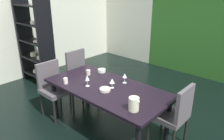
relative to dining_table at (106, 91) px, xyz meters
name	(u,v)px	position (x,y,z in m)	size (l,w,h in m)	color
ground_plane	(95,120)	(-0.28, 0.02, -0.65)	(5.46, 6.29, 0.02)	black
back_panel_interior	(127,16)	(-2.12, 3.12, 0.64)	(1.80, 0.10, 2.56)	silver
garden_window_panel	(224,26)	(0.61, 3.12, 0.64)	(3.66, 0.10, 2.56)	#2D6624
left_interior_panel	(11,25)	(-2.96, 0.02, 0.64)	(0.10, 6.29, 2.56)	silver
dining_table	(106,91)	(0.00, 0.00, 0.00)	(1.90, 0.93, 0.72)	black
chair_left_far	(80,75)	(-0.97, 0.30, -0.08)	(0.45, 0.44, 1.00)	#534C51
chair_left_near	(53,86)	(-0.96, -0.30, -0.11)	(0.45, 0.44, 0.93)	#534C51
chair_right_far	(174,113)	(0.96, 0.30, -0.11)	(0.44, 0.44, 0.94)	#534C51
display_shelf	(35,42)	(-2.40, 0.24, 0.31)	(0.93, 0.37, 1.93)	black
wine_glass_near_shelf	(125,76)	(0.11, 0.29, 0.19)	(0.07, 0.07, 0.15)	silver
wine_glass_north	(112,81)	(0.09, 0.03, 0.18)	(0.08, 0.08, 0.15)	silver
wine_glass_east	(87,78)	(-0.22, -0.17, 0.21)	(0.07, 0.07, 0.18)	silver
serving_bowl_right	(102,71)	(-0.47, 0.38, 0.10)	(0.14, 0.14, 0.05)	white
serving_bowl_south	(105,90)	(0.08, -0.11, 0.10)	(0.16, 0.16, 0.04)	beige
cup_rear	(66,81)	(-0.54, -0.34, 0.12)	(0.07, 0.07, 0.09)	white
cup_center	(88,72)	(-0.55, 0.13, 0.12)	(0.07, 0.07, 0.08)	beige
pitcher_west	(134,104)	(0.69, -0.26, 0.16)	(0.14, 0.13, 0.17)	beige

